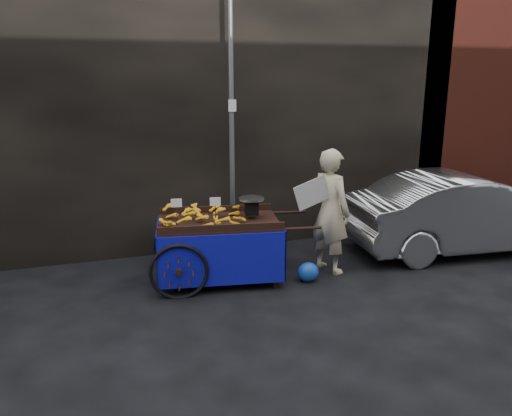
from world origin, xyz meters
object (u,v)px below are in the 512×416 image
object	(u,v)px
banana_cart	(215,227)
vendor	(330,211)
plastic_bag	(308,272)
parked_car	(466,213)

from	to	relation	value
banana_cart	vendor	size ratio (longest dim) A/B	1.33
vendor	plastic_bag	xyz separation A→B (m)	(-0.45, -0.29, -0.79)
banana_cart	plastic_bag	world-z (taller)	banana_cart
vendor	plastic_bag	bearing A→B (deg)	98.52
banana_cart	plastic_bag	bearing A→B (deg)	-12.49
plastic_bag	parked_car	xyz separation A→B (m)	(3.02, 0.43, 0.51)
parked_car	vendor	bearing A→B (deg)	98.60
parked_car	plastic_bag	bearing A→B (deg)	103.62
plastic_bag	parked_car	bearing A→B (deg)	8.08
banana_cart	parked_car	bearing A→B (deg)	8.42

